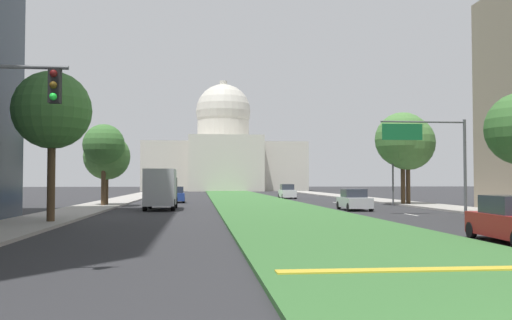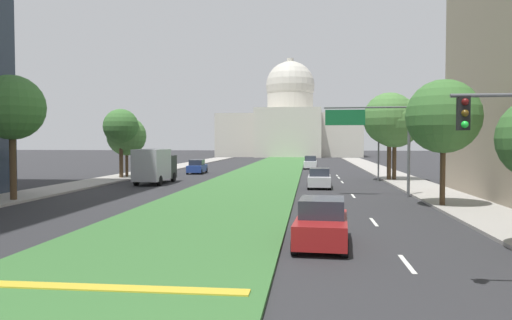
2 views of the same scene
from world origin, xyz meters
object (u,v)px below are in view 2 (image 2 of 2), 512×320
object	(u,v)px
street_tree_right_far	(389,119)
street_tree_right_distant	(395,122)
street_tree_right_mid	(443,117)
street_tree_left_far	(121,127)
street_tree_left_distant	(127,136)
capitol_building	(290,126)
overhead_guide_sign	(376,131)
sedan_distant	(197,167)
box_truck_delivery	(155,166)
sedan_far_horizon	(310,163)
sedan_midblock	(319,179)
traffic_light_far_right	(379,147)
street_tree_left_mid	(12,108)
sedan_lead_stopped	(322,223)

from	to	relation	value
street_tree_right_far	street_tree_right_distant	size ratio (longest dim) A/B	1.04
street_tree_right_mid	street_tree_right_distant	distance (m)	19.37
street_tree_left_far	street_tree_left_distant	distance (m)	1.70
capitol_building	overhead_guide_sign	size ratio (longest dim) A/B	5.66
sedan_distant	box_truck_delivery	bearing A→B (deg)	-92.13
street_tree_right_far	box_truck_delivery	distance (m)	23.10
sedan_far_horizon	box_truck_delivery	world-z (taller)	box_truck_delivery
street_tree_left_distant	street_tree_right_distant	world-z (taller)	street_tree_right_distant
street_tree_left_distant	sedan_far_horizon	world-z (taller)	street_tree_left_distant
sedan_midblock	sedan_distant	xyz separation A→B (m)	(-14.45, 16.86, 0.01)
traffic_light_far_right	street_tree_left_distant	bearing A→B (deg)	177.10
street_tree_left_mid	box_truck_delivery	world-z (taller)	street_tree_left_mid
sedan_far_horizon	street_tree_left_distant	bearing A→B (deg)	-135.29
street_tree_left_distant	box_truck_delivery	world-z (taller)	street_tree_left_distant
traffic_light_far_right	box_truck_delivery	bearing A→B (deg)	-165.51
sedan_far_horizon	box_truck_delivery	bearing A→B (deg)	-118.66
street_tree_right_far	sedan_lead_stopped	world-z (taller)	street_tree_right_far
street_tree_left_distant	capitol_building	bearing A→B (deg)	80.25
street_tree_right_far	sedan_midblock	world-z (taller)	street_tree_right_far
street_tree_right_distant	sedan_lead_stopped	world-z (taller)	street_tree_right_distant
street_tree_left_distant	overhead_guide_sign	bearing A→B (deg)	-31.85
street_tree_right_far	street_tree_left_far	bearing A→B (deg)	-179.28
sedan_lead_stopped	street_tree_right_distant	bearing A→B (deg)	75.69
street_tree_right_mid	sedan_far_horizon	world-z (taller)	street_tree_right_mid
sedan_distant	street_tree_right_far	bearing A→B (deg)	-22.47
sedan_lead_stopped	sedan_midblock	world-z (taller)	sedan_lead_stopped
street_tree_right_far	sedan_distant	world-z (taller)	street_tree_right_far
overhead_guide_sign	sedan_distant	world-z (taller)	overhead_guide_sign
street_tree_left_distant	sedan_midblock	size ratio (longest dim) A/B	1.52
box_truck_delivery	capitol_building	bearing A→B (deg)	84.35
traffic_light_far_right	street_tree_left_far	xyz separation A→B (m)	(-26.25, -0.08, 2.10)
street_tree_right_mid	street_tree_left_far	xyz separation A→B (m)	(-27.34, 18.98, 0.05)
traffic_light_far_right	street_tree_right_far	bearing A→B (deg)	13.75
street_tree_right_distant	sedan_midblock	bearing A→B (deg)	-132.87
overhead_guide_sign	box_truck_delivery	size ratio (longest dim) A/B	1.02
overhead_guide_sign	sedan_far_horizon	bearing A→B (deg)	97.56
street_tree_right_distant	sedan_distant	size ratio (longest dim) A/B	1.76
street_tree_right_distant	sedan_lead_stopped	distance (m)	32.01
traffic_light_far_right	sedan_lead_stopped	size ratio (longest dim) A/B	1.11
sedan_distant	box_truck_delivery	size ratio (longest dim) A/B	0.75
street_tree_left_mid	box_truck_delivery	size ratio (longest dim) A/B	1.28
overhead_guide_sign	sedan_midblock	distance (m)	8.05
street_tree_left_far	traffic_light_far_right	bearing A→B (deg)	0.18
sedan_lead_stopped	sedan_midblock	xyz separation A→B (m)	(0.34, 22.59, -0.04)
overhead_guide_sign	street_tree_right_far	distance (m)	14.34
street_tree_left_mid	street_tree_right_mid	bearing A→B (deg)	0.67
street_tree_left_distant	box_truck_delivery	bearing A→B (deg)	-51.75
street_tree_left_distant	sedan_far_horizon	size ratio (longest dim) A/B	1.43
street_tree_right_far	box_truck_delivery	world-z (taller)	street_tree_right_far
street_tree_left_far	sedan_distant	bearing A→B (deg)	57.35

